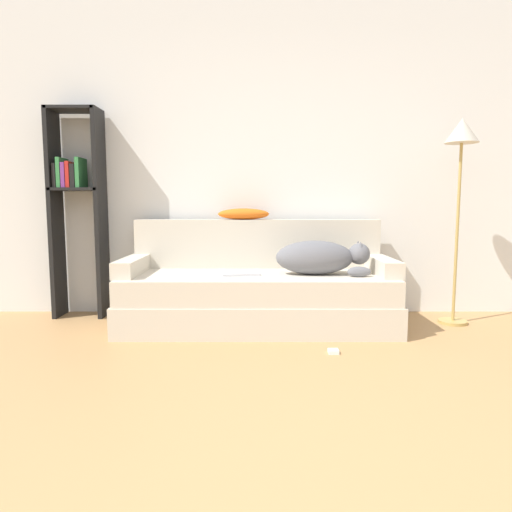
% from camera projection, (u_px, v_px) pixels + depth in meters
% --- Properties ---
extents(wall_back, '(7.55, 0.06, 2.70)m').
position_uv_depth(wall_back, '(270.00, 161.00, 4.01)').
color(wall_back, white).
rests_on(wall_back, ground_plane).
extents(couch, '(2.11, 0.84, 0.43)m').
position_uv_depth(couch, '(256.00, 301.00, 3.61)').
color(couch, beige).
rests_on(couch, ground_plane).
extents(couch_backrest, '(2.07, 0.15, 0.41)m').
position_uv_depth(couch_backrest, '(256.00, 244.00, 3.91)').
color(couch_backrest, beige).
rests_on(couch_backrest, couch).
extents(couch_arm_left, '(0.15, 0.65, 0.12)m').
position_uv_depth(couch_arm_left, '(131.00, 266.00, 3.57)').
color(couch_arm_left, beige).
rests_on(couch_arm_left, couch).
extents(couch_arm_right, '(0.15, 0.65, 0.12)m').
position_uv_depth(couch_arm_right, '(381.00, 266.00, 3.57)').
color(couch_arm_right, beige).
rests_on(couch_arm_right, couch).
extents(dog, '(0.73, 0.30, 0.26)m').
position_uv_depth(dog, '(318.00, 257.00, 3.52)').
color(dog, slate).
rests_on(dog, couch).
extents(laptop, '(0.33, 0.26, 0.02)m').
position_uv_depth(laptop, '(238.00, 273.00, 3.53)').
color(laptop, silver).
rests_on(laptop, couch).
extents(throw_pillow, '(0.44, 0.17, 0.10)m').
position_uv_depth(throw_pillow, '(242.00, 214.00, 3.88)').
color(throw_pillow, orange).
rests_on(throw_pillow, couch_backrest).
extents(bookshelf, '(0.42, 0.26, 1.76)m').
position_uv_depth(bookshelf, '(75.00, 200.00, 3.86)').
color(bookshelf, black).
rests_on(bookshelf, ground_plane).
extents(floor_lamp, '(0.26, 0.26, 1.64)m').
position_uv_depth(floor_lamp, '(459.00, 153.00, 3.58)').
color(floor_lamp, tan).
rests_on(floor_lamp, ground_plane).
extents(power_adapter, '(0.07, 0.07, 0.03)m').
position_uv_depth(power_adapter, '(332.00, 351.00, 2.97)').
color(power_adapter, white).
rests_on(power_adapter, ground_plane).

